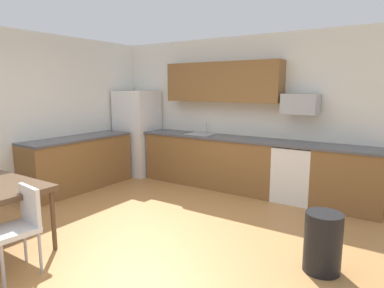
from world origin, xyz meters
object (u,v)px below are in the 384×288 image
(refrigerator, at_px, (138,133))
(microwave, at_px, (300,104))
(chair_near_table, at_px, (20,223))
(trash_bin, at_px, (323,242))
(oven_range, at_px, (295,173))

(refrigerator, bearing_deg, microwave, 3.12)
(chair_near_table, bearing_deg, trash_bin, 33.71)
(microwave, relative_size, chair_near_table, 0.64)
(oven_range, xyz_separation_m, microwave, (0.00, 0.10, 1.09))
(oven_range, height_order, chair_near_table, oven_range)
(chair_near_table, bearing_deg, microwave, 66.96)
(refrigerator, distance_m, chair_near_table, 3.96)
(oven_range, relative_size, microwave, 1.69)
(oven_range, height_order, trash_bin, oven_range)
(oven_range, bearing_deg, trash_bin, -66.21)
(refrigerator, distance_m, trash_bin, 4.62)
(chair_near_table, relative_size, trash_bin, 1.42)
(oven_range, distance_m, microwave, 1.10)
(trash_bin, bearing_deg, refrigerator, 155.47)
(chair_near_table, xyz_separation_m, trash_bin, (2.46, 1.64, -0.20))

